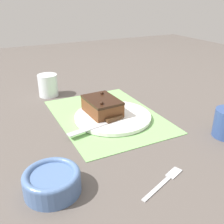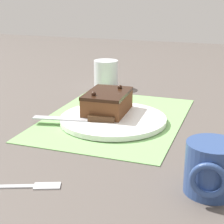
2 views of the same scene
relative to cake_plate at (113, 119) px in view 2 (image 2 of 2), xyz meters
name	(u,v)px [view 2 (image 2 of 2)]	position (x,y,z in m)	size (l,w,h in m)	color
ground_plane	(115,119)	(-0.03, -0.01, -0.01)	(3.00, 3.00, 0.00)	#544C47
placemat_woven	(115,118)	(-0.03, -0.01, -0.01)	(0.46, 0.34, 0.00)	#7AB266
cake_plate	(113,119)	(0.00, 0.00, 0.00)	(0.26, 0.26, 0.01)	white
chocolate_cake	(107,102)	(-0.03, -0.03, 0.03)	(0.14, 0.11, 0.06)	brown
serving_knife	(88,118)	(0.05, -0.05, 0.01)	(0.06, 0.20, 0.01)	#472D19
drinking_glass	(106,74)	(-0.33, -0.14, 0.04)	(0.08, 0.08, 0.09)	white
coffee_mug	(211,168)	(0.26, 0.26, 0.03)	(0.10, 0.09, 0.09)	navy
dessert_fork	(24,186)	(0.35, -0.04, -0.01)	(0.07, 0.15, 0.01)	#B7BABF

